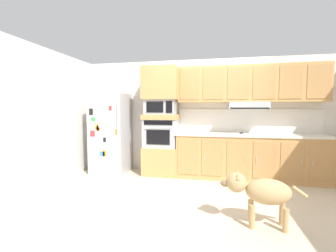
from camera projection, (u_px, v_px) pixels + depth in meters
name	position (u px, v px, depth m)	size (l,w,h in m)	color
ground_plane	(202.00, 188.00, 4.05)	(9.60, 9.60, 0.00)	beige
back_kitchen_wall	(205.00, 117.00, 5.04)	(6.20, 0.12, 2.50)	silver
side_panel_left	(62.00, 117.00, 4.50)	(0.12, 7.10, 2.50)	silver
refrigerator	(111.00, 133.00, 5.05)	(0.76, 0.73, 1.76)	#ADADB2
oven_base_cabinet	(161.00, 160.00, 4.94)	(0.74, 0.62, 0.60)	tan
built_in_oven	(161.00, 133.00, 4.89)	(0.70, 0.62, 0.60)	#A8AAAF
appliance_mid_shelf	(161.00, 117.00, 4.87)	(0.74, 0.62, 0.10)	tan
microwave	(161.00, 107.00, 4.85)	(0.64, 0.54, 0.32)	#A8AAAF
appliance_upper_cabinet	(161.00, 84.00, 4.82)	(0.74, 0.62, 0.68)	tan
lower_cabinet_run	(248.00, 157.00, 4.57)	(2.90, 0.63, 0.88)	tan
countertop_slab	(249.00, 135.00, 4.54)	(2.94, 0.64, 0.04)	silver
backsplash_panel	(247.00, 121.00, 4.80)	(2.94, 0.02, 0.50)	silver
upper_cabinet_with_hood	(249.00, 85.00, 4.58)	(2.90, 0.48, 0.88)	tan
screwdriver	(242.00, 133.00, 4.57)	(0.17, 0.17, 0.03)	black
dog	(260.00, 191.00, 2.71)	(0.99, 0.33, 0.66)	tan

